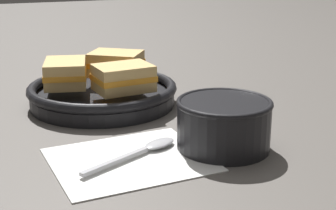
% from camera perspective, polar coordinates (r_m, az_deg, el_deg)
% --- Properties ---
extents(ground_plane, '(4.00, 4.00, 0.00)m').
position_cam_1_polar(ground_plane, '(0.81, -1.98, -3.69)').
color(ground_plane, '#56514C').
extents(napkin, '(0.23, 0.20, 0.00)m').
position_cam_1_polar(napkin, '(0.73, -4.26, -6.01)').
color(napkin, white).
rests_on(napkin, ground_plane).
extents(soup_bowl, '(0.14, 0.14, 0.08)m').
position_cam_1_polar(soup_bowl, '(0.76, 6.21, -1.80)').
color(soup_bowl, black).
rests_on(soup_bowl, ground_plane).
extents(spoon, '(0.16, 0.10, 0.01)m').
position_cam_1_polar(spoon, '(0.75, -2.26, -4.80)').
color(spoon, '#B7B7BC').
rests_on(spoon, napkin).
extents(skillet, '(0.28, 0.28, 0.04)m').
position_cam_1_polar(skillet, '(0.97, -7.26, 1.24)').
color(skillet, black).
rests_on(skillet, ground_plane).
extents(sandwich_near_left, '(0.12, 0.12, 0.05)m').
position_cam_1_polar(sandwich_near_left, '(1.02, -5.79, 4.59)').
color(sandwich_near_left, '#DBB26B').
rests_on(sandwich_near_left, skillet).
extents(sandwich_near_right, '(0.09, 0.11, 0.05)m').
position_cam_1_polar(sandwich_near_right, '(0.96, -11.28, 3.50)').
color(sandwich_near_right, '#DBB26B').
rests_on(sandwich_near_right, skillet).
extents(sandwich_far_left, '(0.11, 0.09, 0.05)m').
position_cam_1_polar(sandwich_far_left, '(0.91, -4.97, 3.02)').
color(sandwich_far_left, '#DBB26B').
rests_on(sandwich_far_left, skillet).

